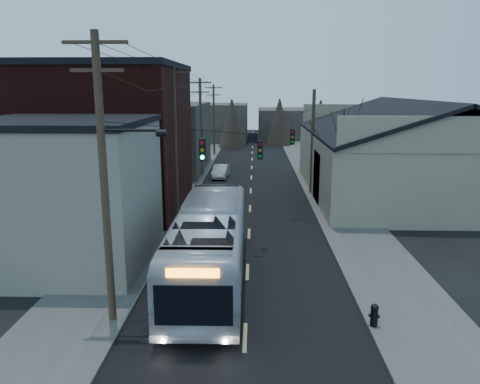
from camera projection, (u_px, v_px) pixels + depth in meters
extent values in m
plane|color=black|center=(243.00, 371.00, 14.56)|extent=(160.00, 160.00, 0.00)
cube|color=black|center=(251.00, 182.00, 43.82)|extent=(9.00, 110.00, 0.02)
cube|color=#474744|center=(182.00, 181.00, 44.01)|extent=(4.00, 110.00, 0.12)
cube|color=#474744|center=(321.00, 181.00, 43.61)|extent=(4.00, 110.00, 0.12)
cube|color=gray|center=(64.00, 195.00, 22.85)|extent=(8.00, 8.00, 7.00)
cube|color=black|center=(110.00, 140.00, 33.28)|extent=(10.00, 12.00, 10.00)
cube|color=#35302B|center=(162.00, 137.00, 49.20)|extent=(9.00, 14.00, 7.00)
cube|color=#7D755B|center=(410.00, 165.00, 38.01)|extent=(16.00, 20.00, 5.00)
cube|color=black|center=(364.00, 117.00, 37.30)|extent=(8.16, 20.60, 2.86)
cube|color=black|center=(465.00, 118.00, 37.05)|extent=(8.16, 20.60, 2.86)
cube|color=#35302B|center=(217.00, 122.00, 77.49)|extent=(10.00, 12.00, 6.00)
cube|color=#35302B|center=(293.00, 123.00, 82.08)|extent=(12.00, 14.00, 5.00)
cone|color=black|center=(342.00, 160.00, 33.09)|extent=(0.40, 0.40, 7.20)
cylinder|color=#382B1E|center=(104.00, 186.00, 16.49)|extent=(0.28, 0.28, 10.50)
cube|color=#382B1E|center=(95.00, 42.00, 15.43)|extent=(2.20, 0.12, 0.12)
cylinder|color=#382B1E|center=(175.00, 143.00, 31.18)|extent=(0.28, 0.28, 10.00)
cube|color=#382B1E|center=(173.00, 72.00, 30.17)|extent=(2.20, 0.12, 0.12)
cylinder|color=#382B1E|center=(201.00, 128.00, 45.86)|extent=(0.28, 0.28, 9.50)
cube|color=#382B1E|center=(200.00, 82.00, 44.91)|extent=(2.20, 0.12, 0.12)
cylinder|color=#382B1E|center=(214.00, 120.00, 60.55)|extent=(0.28, 0.28, 9.00)
cube|color=#382B1E|center=(213.00, 88.00, 59.65)|extent=(2.20, 0.12, 0.12)
cylinder|color=#382B1E|center=(313.00, 143.00, 37.87)|extent=(0.28, 0.28, 8.50)
cube|color=black|center=(203.00, 150.00, 20.64)|extent=(0.28, 0.20, 1.00)
cube|color=black|center=(260.00, 150.00, 25.08)|extent=(0.28, 0.20, 1.00)
cube|color=black|center=(292.00, 137.00, 30.84)|extent=(0.28, 0.20, 1.00)
imported|color=silver|center=(210.00, 244.00, 21.04)|extent=(3.09, 12.61, 3.50)
imported|color=#AEB0B6|center=(221.00, 171.00, 45.58)|extent=(1.56, 3.93, 1.27)
cylinder|color=black|center=(374.00, 317.00, 17.03)|extent=(0.27, 0.27, 0.68)
sphere|color=black|center=(375.00, 308.00, 16.94)|extent=(0.29, 0.29, 0.29)
cylinder|color=black|center=(374.00, 316.00, 17.01)|extent=(0.42, 0.26, 0.14)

